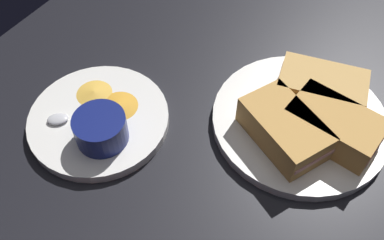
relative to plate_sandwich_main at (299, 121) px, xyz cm
name	(u,v)px	position (x,y,z in cm)	size (l,w,h in cm)	color
ground_plane	(260,192)	(-0.07, 13.01, -2.30)	(110.00, 110.00, 3.00)	black
plate_sandwich_main	(299,121)	(0.00, 0.00, 0.00)	(26.97, 26.97, 1.60)	white
sandwich_half_near	(284,128)	(0.77, 5.07, 3.20)	(15.03, 12.62, 4.80)	tan
sandwich_half_far	(334,125)	(-5.07, 0.77, 3.20)	(13.97, 9.03, 4.80)	tan
sandwich_half_extra	(321,88)	(-0.77, -5.07, 3.20)	(14.53, 10.43, 4.80)	tan
ramekin_dark_sauce	(329,89)	(-1.83, -5.78, 2.86)	(6.27, 6.27, 3.83)	navy
spoon_by_dark_ramekin	(314,119)	(-2.00, -0.59, 1.16)	(2.30, 9.89, 0.80)	silver
plate_chips_companion	(99,119)	(26.38, 16.29, 0.00)	(21.65, 21.65, 1.60)	white
ramekin_light_gravy	(101,128)	(23.13, 19.00, 3.14)	(7.68, 7.68, 4.37)	navy
spoon_by_gravy_ramekin	(67,118)	(29.95, 19.32, 1.16)	(8.49, 7.51, 0.80)	silver
plantain_chip_scatter	(108,102)	(26.75, 13.41, 1.10)	(11.68, 8.72, 0.60)	gold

